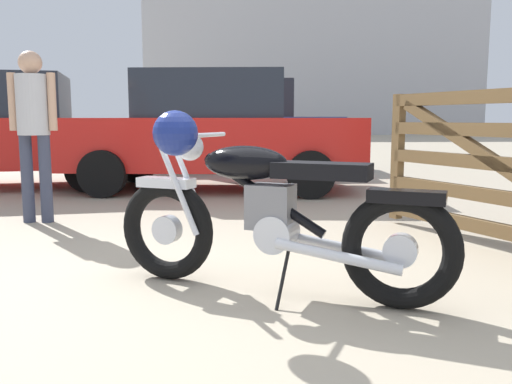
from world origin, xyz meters
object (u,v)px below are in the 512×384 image
Objects in this scene: vintage_motorcycle at (264,210)px; dark_sedan_left at (213,132)px; white_estate_far at (239,124)px; bystander at (33,119)px.

dark_sedan_left reaches higher than vintage_motorcycle.
vintage_motorcycle is at bearing -89.30° from white_estate_far.
dark_sedan_left is 1.11× the size of white_estate_far.
bystander is at bearing -22.58° from vintage_motorcycle.
vintage_motorcycle is 1.16× the size of bystander.
dark_sedan_left is at bearing -59.79° from vintage_motorcycle.
bystander is at bearing 60.72° from dark_sedan_left.
dark_sedan_left is (1.67, 2.43, -0.18)m from bystander.
white_estate_far is at bearing -64.88° from vintage_motorcycle.
vintage_motorcycle is 0.49× the size of white_estate_far.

